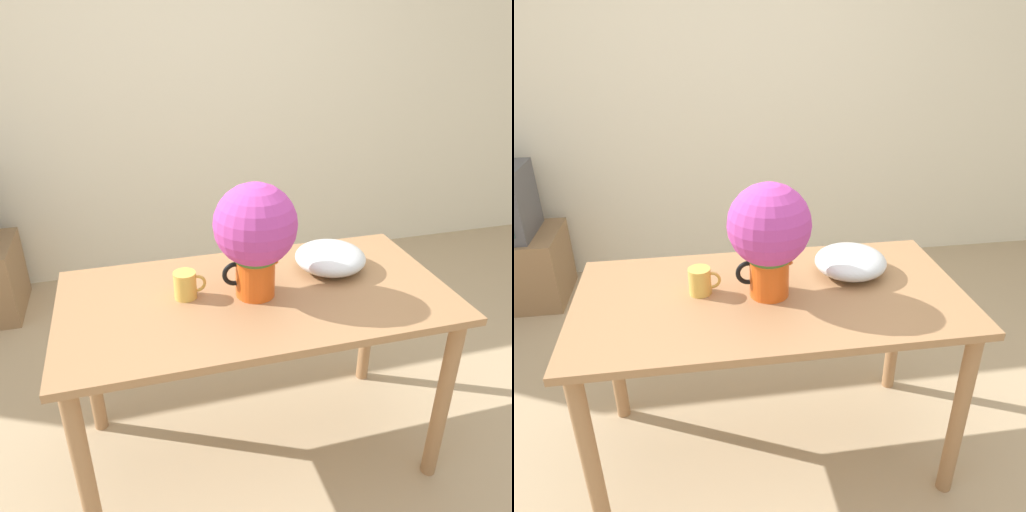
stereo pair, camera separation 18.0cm
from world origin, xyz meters
TOP-DOWN VIEW (x-y plane):
  - ground_plane at (0.00, 0.00)m, footprint 12.00×12.00m
  - wall_back at (0.00, 1.98)m, footprint 8.00×0.05m
  - table at (-0.05, 0.11)m, footprint 1.45×0.75m
  - flower_vase at (-0.05, 0.10)m, footprint 0.30×0.30m
  - coffee_mug at (-0.30, 0.15)m, footprint 0.12×0.08m
  - white_bowl at (0.30, 0.22)m, footprint 0.29×0.29m

SIDE VIEW (x-z plane):
  - ground_plane at x=0.00m, z-range 0.00..0.00m
  - table at x=-0.05m, z-range 0.28..1.08m
  - coffee_mug at x=-0.30m, z-range 0.80..0.90m
  - white_bowl at x=0.30m, z-range 0.80..0.90m
  - flower_vase at x=-0.05m, z-range 0.83..1.26m
  - wall_back at x=0.00m, z-range 0.00..2.60m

